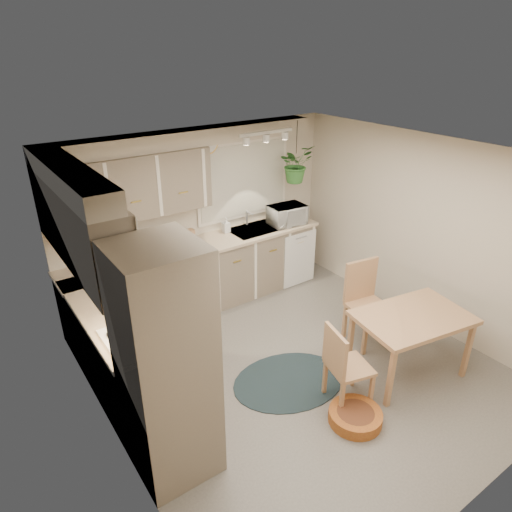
{
  "coord_description": "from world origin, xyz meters",
  "views": [
    {
      "loc": [
        -2.75,
        -3.12,
        3.38
      ],
      "look_at": [
        -0.16,
        0.55,
        1.24
      ],
      "focal_mm": 32.0,
      "sensor_mm": 36.0,
      "label": 1
    }
  ],
  "objects_px": {
    "dining_table": "(409,344)",
    "chair_left": "(350,365)",
    "microwave": "(287,213)",
    "pet_bed": "(355,417)",
    "chair_back": "(370,306)",
    "braided_rug": "(289,381)"
  },
  "relations": [
    {
      "from": "pet_bed",
      "to": "microwave",
      "type": "relative_size",
      "value": 1.01
    },
    {
      "from": "dining_table",
      "to": "chair_back",
      "type": "height_order",
      "value": "chair_back"
    },
    {
      "from": "chair_left",
      "to": "dining_table",
      "type": "bearing_deg",
      "value": 100.27
    },
    {
      "from": "chair_back",
      "to": "chair_left",
      "type": "bearing_deg",
      "value": 41.09
    },
    {
      "from": "chair_back",
      "to": "pet_bed",
      "type": "bearing_deg",
      "value": 47.07
    },
    {
      "from": "chair_left",
      "to": "microwave",
      "type": "distance_m",
      "value": 2.71
    },
    {
      "from": "chair_back",
      "to": "pet_bed",
      "type": "height_order",
      "value": "chair_back"
    },
    {
      "from": "pet_bed",
      "to": "braided_rug",
      "type": "bearing_deg",
      "value": 101.29
    },
    {
      "from": "braided_rug",
      "to": "microwave",
      "type": "height_order",
      "value": "microwave"
    },
    {
      "from": "chair_back",
      "to": "pet_bed",
      "type": "relative_size",
      "value": 1.95
    },
    {
      "from": "pet_bed",
      "to": "chair_back",
      "type": "bearing_deg",
      "value": 38.22
    },
    {
      "from": "chair_back",
      "to": "braided_rug",
      "type": "relative_size",
      "value": 0.81
    },
    {
      "from": "dining_table",
      "to": "chair_left",
      "type": "bearing_deg",
      "value": 176.02
    },
    {
      "from": "microwave",
      "to": "chair_left",
      "type": "bearing_deg",
      "value": -110.3
    },
    {
      "from": "dining_table",
      "to": "chair_left",
      "type": "distance_m",
      "value": 0.86
    },
    {
      "from": "dining_table",
      "to": "chair_back",
      "type": "bearing_deg",
      "value": 82.78
    },
    {
      "from": "braided_rug",
      "to": "pet_bed",
      "type": "xyz_separation_m",
      "value": [
        0.16,
        -0.82,
        0.06
      ]
    },
    {
      "from": "dining_table",
      "to": "chair_left",
      "type": "xyz_separation_m",
      "value": [
        -0.85,
        0.06,
        0.07
      ]
    },
    {
      "from": "dining_table",
      "to": "braided_rug",
      "type": "relative_size",
      "value": 0.94
    },
    {
      "from": "dining_table",
      "to": "chair_left",
      "type": "relative_size",
      "value": 1.33
    },
    {
      "from": "chair_left",
      "to": "pet_bed",
      "type": "bearing_deg",
      "value": -15.31
    },
    {
      "from": "pet_bed",
      "to": "microwave",
      "type": "xyz_separation_m",
      "value": [
        1.23,
        2.65,
        1.05
      ]
    }
  ]
}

